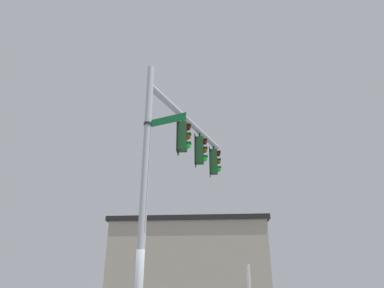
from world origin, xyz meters
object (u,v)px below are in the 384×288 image
Objects in this scene: traffic_light_mid_outer at (214,162)px; street_name_sign at (160,122)px; traffic_light_nearest_pole at (183,137)px; traffic_light_mid_inner at (200,150)px.

traffic_light_mid_outer is 5.19m from street_name_sign.
traffic_light_nearest_pole is 1.00× the size of traffic_light_mid_outer.
traffic_light_mid_outer is (-2.74, 1.05, 0.00)m from traffic_light_nearest_pole.
traffic_light_nearest_pole reaches higher than street_name_sign.
traffic_light_mid_inner is 1.47m from traffic_light_mid_outer.
traffic_light_mid_inner reaches higher than street_name_sign.
street_name_sign is at bearing -10.73° from traffic_light_nearest_pole.
traffic_light_mid_outer is at bearing 159.10° from traffic_light_mid_inner.
traffic_light_nearest_pole is at bearing -20.90° from traffic_light_mid_outer.
traffic_light_nearest_pole and traffic_light_mid_inner have the same top height.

